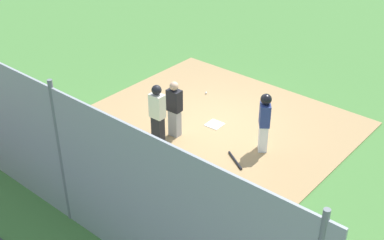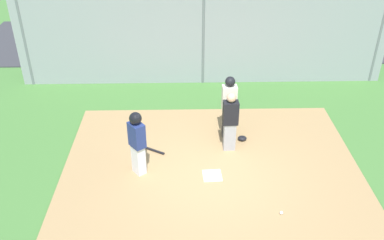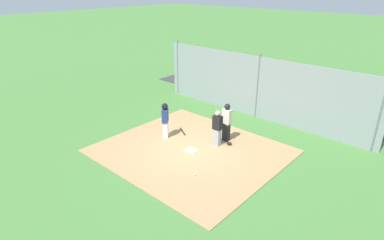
# 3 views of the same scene
# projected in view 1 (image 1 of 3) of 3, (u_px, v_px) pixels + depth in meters

# --- Properties ---
(ground_plane) EXTENTS (140.00, 140.00, 0.00)m
(ground_plane) POSITION_uv_depth(u_px,v_px,m) (215.00, 126.00, 14.64)
(ground_plane) COLOR #477A38
(dirt_infield) EXTENTS (7.20, 6.40, 0.03)m
(dirt_infield) POSITION_uv_depth(u_px,v_px,m) (215.00, 125.00, 14.63)
(dirt_infield) COLOR #A88456
(dirt_infield) RESTS_ON ground_plane
(home_plate) EXTENTS (0.47, 0.47, 0.02)m
(home_plate) POSITION_uv_depth(u_px,v_px,m) (215.00, 124.00, 14.62)
(home_plate) COLOR white
(home_plate) RESTS_ON dirt_infield
(catcher) EXTENTS (0.39, 0.28, 1.62)m
(catcher) POSITION_uv_depth(u_px,v_px,m) (174.00, 108.00, 13.74)
(catcher) COLOR #9E9EA3
(catcher) RESTS_ON dirt_infield
(umpire) EXTENTS (0.39, 0.27, 1.75)m
(umpire) POSITION_uv_depth(u_px,v_px,m) (157.00, 114.00, 13.30)
(umpire) COLOR black
(umpire) RESTS_ON dirt_infield
(runner) EXTENTS (0.44, 0.46, 1.64)m
(runner) POSITION_uv_depth(u_px,v_px,m) (265.00, 119.00, 13.06)
(runner) COLOR silver
(runner) RESTS_ON dirt_infield
(baseball_bat) EXTENTS (0.72, 0.46, 0.06)m
(baseball_bat) POSITION_uv_depth(u_px,v_px,m) (235.00, 160.00, 13.05)
(baseball_bat) COLOR black
(baseball_bat) RESTS_ON dirt_infield
(catcher_mask) EXTENTS (0.24, 0.20, 0.12)m
(catcher_mask) POSITION_uv_depth(u_px,v_px,m) (155.00, 134.00, 14.11)
(catcher_mask) COLOR black
(catcher_mask) RESTS_ON dirt_infield
(baseball) EXTENTS (0.07, 0.07, 0.07)m
(baseball) POSITION_uv_depth(u_px,v_px,m) (206.00, 93.00, 16.25)
(baseball) COLOR white
(baseball) RESTS_ON dirt_infield
(backstop_fence) EXTENTS (12.00, 0.10, 3.35)m
(backstop_fence) POSITION_uv_depth(u_px,v_px,m) (61.00, 157.00, 10.46)
(backstop_fence) COLOR #93999E
(backstop_fence) RESTS_ON ground_plane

